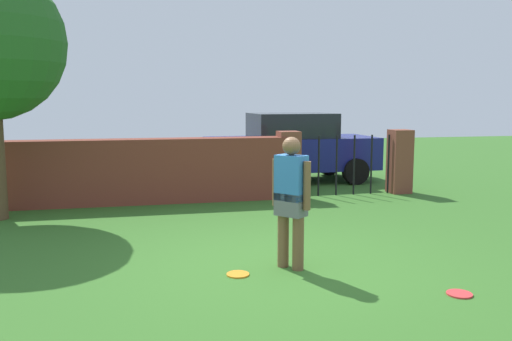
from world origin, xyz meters
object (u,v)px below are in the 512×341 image
Objects in this scene: car at (291,148)px; frisbee_orange at (238,274)px; person at (291,196)px; frisbee_red at (459,294)px.

frisbee_orange is (-2.65, -6.80, -0.85)m from car.
frisbee_orange is (-0.68, -0.12, -0.89)m from person.
car is (1.96, 6.67, -0.04)m from person.
frisbee_red is at bearing -27.54° from frisbee_orange.
person is at bearing -108.87° from car.
car is 7.34m from frisbee_orange.
person is at bearing 10.33° from frisbee_orange.
person is 6.96m from car.
car is at bearing 68.72° from frisbee_orange.
person reaches higher than frisbee_red.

